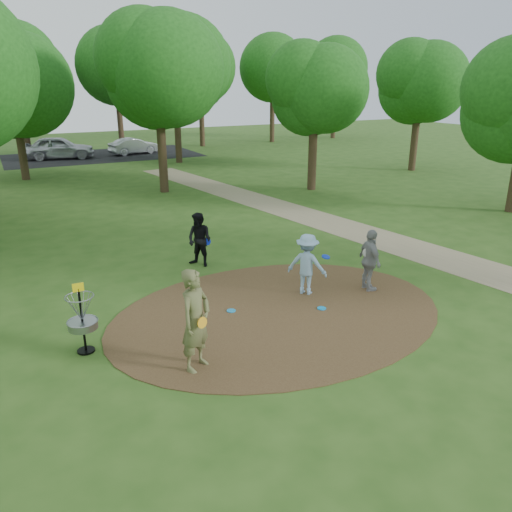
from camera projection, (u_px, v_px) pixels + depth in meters
name	position (u px, v px, depth m)	size (l,w,h in m)	color
ground	(279.00, 313.00, 12.16)	(100.00, 100.00, 0.00)	#2D5119
dirt_clearing	(279.00, 312.00, 12.16)	(8.40, 8.40, 0.02)	#47301C
footpath	(416.00, 250.00, 16.70)	(2.00, 40.00, 0.01)	#8C7A5B
parking_lot	(103.00, 155.00, 38.07)	(14.00, 8.00, 0.01)	black
player_observer_with_disc	(196.00, 320.00, 9.50)	(0.90, 0.83, 2.07)	brown
player_throwing_with_disc	(307.00, 264.00, 13.02)	(1.26, 1.20, 1.64)	#91B6D8
player_walking_with_disc	(200.00, 240.00, 15.02)	(0.96, 1.02, 1.65)	black
player_waiting_with_disc	(370.00, 261.00, 13.22)	(0.60, 1.05, 1.70)	gray
disc_ground_cyan	(231.00, 311.00, 12.21)	(0.22, 0.22, 0.02)	#1886C5
disc_ground_blue	(322.00, 308.00, 12.34)	(0.22, 0.22, 0.02)	#0C8AD9
car_left	(59.00, 148.00, 36.10)	(1.94, 4.81, 1.64)	#B7B8BF
car_right	(134.00, 146.00, 38.59)	(1.31, 3.76, 1.24)	#A2A4AA
disc_golf_basket	(81.00, 314.00, 10.14)	(0.63, 0.63, 1.54)	black
tree_ring	(172.00, 84.00, 18.32)	(37.04, 45.98, 9.40)	#332316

